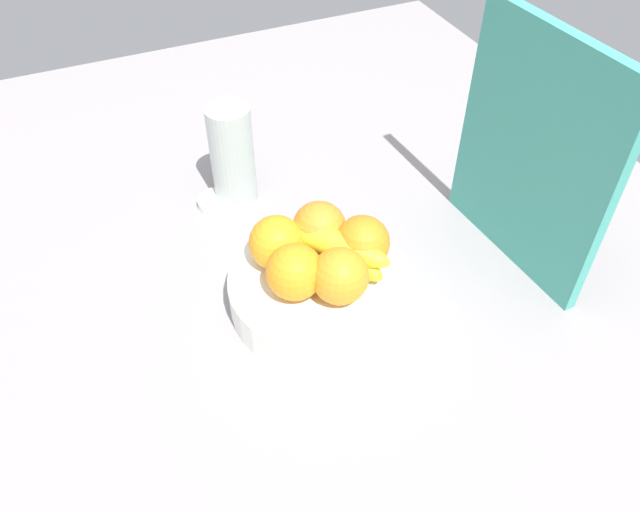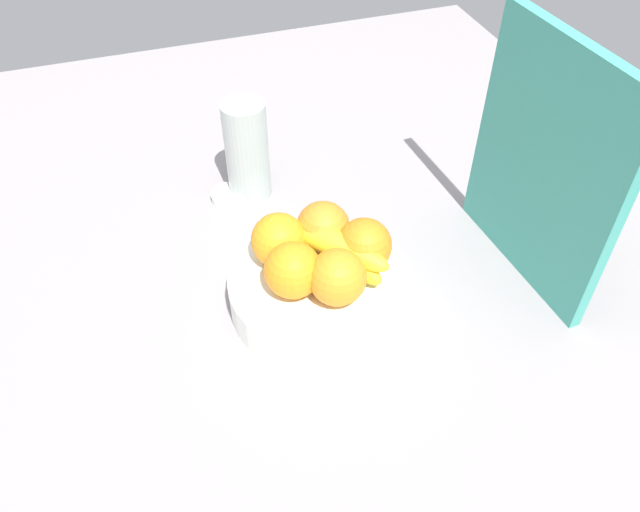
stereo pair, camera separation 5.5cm
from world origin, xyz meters
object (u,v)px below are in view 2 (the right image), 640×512
(orange_front_right, at_px, (337,277))
(banana_bunch, at_px, (336,247))
(orange_back_left, at_px, (323,228))
(thermos_tumbler, at_px, (247,151))
(jar_lid, at_px, (229,196))
(orange_center, at_px, (364,246))
(fruit_bowl, at_px, (320,290))
(cutting_board, at_px, (545,167))
(orange_back_right, at_px, (279,240))
(orange_front_left, at_px, (293,270))

(orange_front_right, distance_m, banana_bunch, 0.06)
(orange_back_left, bearing_deg, banana_bunch, 11.17)
(thermos_tumbler, xyz_separation_m, jar_lid, (0.01, -0.04, -0.08))
(orange_center, bearing_deg, fruit_bowl, -88.93)
(cutting_board, distance_m, jar_lid, 0.51)
(jar_lid, bearing_deg, fruit_bowl, 14.60)
(orange_center, xyz_separation_m, cutting_board, (0.02, 0.25, 0.09))
(fruit_bowl, height_order, banana_bunch, banana_bunch)
(orange_back_right, distance_m, jar_lid, 0.24)
(orange_back_left, xyz_separation_m, orange_back_right, (0.00, -0.07, 0.00))
(orange_back_right, relative_size, banana_bunch, 0.45)
(orange_center, bearing_deg, cutting_board, 85.85)
(thermos_tumbler, bearing_deg, orange_back_left, 13.57)
(orange_back_left, distance_m, jar_lid, 0.26)
(orange_front_right, distance_m, orange_back_right, 0.11)
(orange_center, bearing_deg, thermos_tumbler, -160.93)
(orange_back_right, xyz_separation_m, banana_bunch, (0.03, 0.07, -0.01))
(orange_front_right, xyz_separation_m, banana_bunch, (-0.06, 0.02, -0.01))
(orange_front_right, height_order, orange_center, same)
(orange_center, height_order, thermos_tumbler, thermos_tumbler)
(orange_front_left, distance_m, orange_front_right, 0.06)
(orange_front_left, xyz_separation_m, orange_front_right, (0.03, 0.05, 0.00))
(fruit_bowl, xyz_separation_m, thermos_tumbler, (-0.28, -0.03, 0.06))
(orange_front_left, distance_m, cutting_board, 0.37)
(orange_front_left, bearing_deg, orange_front_right, 59.06)
(cutting_board, bearing_deg, thermos_tumbler, -134.30)
(orange_center, xyz_separation_m, orange_back_right, (-0.05, -0.11, 0.00))
(orange_front_right, bearing_deg, orange_center, 129.25)
(orange_front_left, xyz_separation_m, orange_center, (-0.01, 0.11, 0.00))
(fruit_bowl, bearing_deg, orange_back_left, 157.11)
(orange_front_right, xyz_separation_m, orange_back_right, (-0.09, -0.05, 0.00))
(orange_front_left, relative_size, orange_back_right, 1.00)
(orange_front_left, bearing_deg, orange_back_right, -178.56)
(fruit_bowl, height_order, orange_center, orange_center)
(orange_front_right, xyz_separation_m, thermos_tumbler, (-0.32, -0.04, -0.01))
(orange_back_right, relative_size, thermos_tumbler, 0.44)
(orange_center, bearing_deg, orange_front_right, -50.75)
(cutting_board, bearing_deg, orange_front_left, -94.34)
(fruit_bowl, distance_m, orange_front_right, 0.08)
(thermos_tumbler, bearing_deg, cutting_board, 49.38)
(orange_front_right, distance_m, orange_center, 0.07)
(banana_bunch, height_order, jar_lid, banana_bunch)
(fruit_bowl, bearing_deg, orange_back_right, -138.25)
(orange_front_right, relative_size, orange_back_left, 1.00)
(fruit_bowl, xyz_separation_m, banana_bunch, (-0.02, 0.03, 0.06))
(banana_bunch, bearing_deg, jar_lid, -158.52)
(orange_front_left, relative_size, orange_center, 1.00)
(orange_back_right, height_order, thermos_tumbler, thermos_tumbler)
(orange_front_left, xyz_separation_m, banana_bunch, (-0.03, 0.07, -0.01))
(orange_back_right, bearing_deg, orange_back_left, 93.71)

